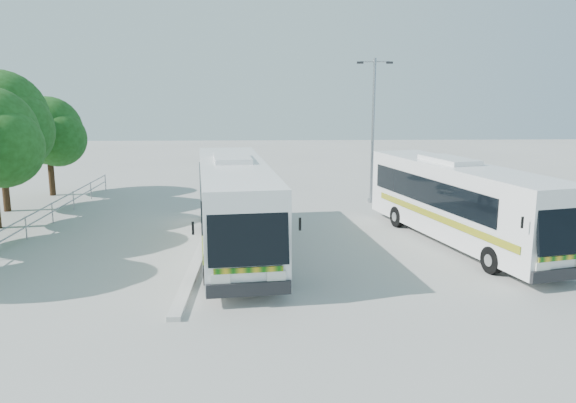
{
  "coord_description": "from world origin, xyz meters",
  "views": [
    {
      "loc": [
        0.33,
        -20.62,
        6.32
      ],
      "look_at": [
        1.13,
        1.15,
        1.95
      ],
      "focal_mm": 35.0,
      "sensor_mm": 36.0,
      "label": 1
    }
  ],
  "objects_px": {
    "coach_adjacent": "(460,201)",
    "lamppost": "(373,124)",
    "coach_main": "(234,203)",
    "tree_far_e": "(49,131)",
    "tree_far_d": "(0,119)"
  },
  "relations": [
    {
      "from": "tree_far_e",
      "to": "coach_adjacent",
      "type": "bearing_deg",
      "value": -29.03
    },
    {
      "from": "lamppost",
      "to": "tree_far_d",
      "type": "bearing_deg",
      "value": -172.74
    },
    {
      "from": "tree_far_d",
      "to": "tree_far_e",
      "type": "relative_size",
      "value": 1.24
    },
    {
      "from": "tree_far_e",
      "to": "coach_adjacent",
      "type": "height_order",
      "value": "tree_far_e"
    },
    {
      "from": "coach_adjacent",
      "to": "lamppost",
      "type": "height_order",
      "value": "lamppost"
    },
    {
      "from": "tree_far_e",
      "to": "tree_far_d",
      "type": "bearing_deg",
      "value": -98.63
    },
    {
      "from": "tree_far_d",
      "to": "coach_main",
      "type": "distance_m",
      "value": 14.8
    },
    {
      "from": "tree_far_d",
      "to": "coach_adjacent",
      "type": "distance_m",
      "value": 22.89
    },
    {
      "from": "lamppost",
      "to": "tree_far_e",
      "type": "bearing_deg",
      "value": 173.8
    },
    {
      "from": "tree_far_d",
      "to": "lamppost",
      "type": "xyz_separation_m",
      "value": [
        19.49,
        1.63,
        -0.41
      ]
    },
    {
      "from": "tree_far_d",
      "to": "coach_adjacent",
      "type": "xyz_separation_m",
      "value": [
        21.56,
        -7.08,
        -3.01
      ]
    },
    {
      "from": "lamppost",
      "to": "coach_main",
      "type": "bearing_deg",
      "value": -125.14
    },
    {
      "from": "tree_far_d",
      "to": "coach_main",
      "type": "xyz_separation_m",
      "value": [
        12.31,
        -7.68,
        -2.91
      ]
    },
    {
      "from": "coach_main",
      "to": "lamppost",
      "type": "relative_size",
      "value": 1.6
    },
    {
      "from": "tree_far_e",
      "to": "coach_adjacent",
      "type": "distance_m",
      "value": 23.96
    }
  ]
}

